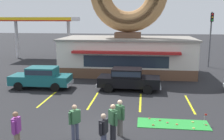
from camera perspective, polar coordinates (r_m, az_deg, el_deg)
ground_plane at (r=12.00m, az=-1.98°, el=-14.10°), size 160.00×160.00×0.00m
donut_shop_building at (r=24.75m, az=3.50°, el=7.92°), size 12.30×6.75×10.96m
putting_mat at (r=13.51m, az=13.13°, el=-11.35°), size 3.48×1.25×0.03m
mini_donut_near_left at (r=13.52m, az=11.97°, el=-11.14°), size 0.13×0.13×0.04m
mini_donut_near_right at (r=13.88m, az=8.15°, el=-10.40°), size 0.13×0.13×0.04m
mini_donut_mid_left at (r=13.12m, az=8.96°, el=-11.74°), size 0.13×0.13×0.04m
mini_donut_mid_centre at (r=13.42m, az=13.94°, el=-11.39°), size 0.13×0.13×0.04m
mini_donut_mid_right at (r=13.19m, az=17.33°, el=-11.99°), size 0.13×0.13×0.04m
mini_donut_far_left at (r=13.77m, az=19.77°, el=-11.15°), size 0.13×0.13×0.04m
mini_donut_far_centre at (r=13.73m, az=10.39°, el=-10.72°), size 0.13×0.13×0.04m
mini_donut_far_right at (r=13.91m, az=17.16°, el=-10.76°), size 0.13×0.13×0.04m
golf_ball at (r=13.66m, az=9.26°, el=-10.78°), size 0.04×0.04×0.04m
putting_flag_pin at (r=13.71m, az=19.61°, el=-9.49°), size 0.13×0.01×0.55m
car_black at (r=18.96m, az=3.55°, el=-1.82°), size 4.59×2.05×1.60m
car_teal at (r=20.15m, az=-15.12°, el=-1.42°), size 4.60×2.05×1.60m
pedestrian_blue_sweater_man at (r=11.08m, az=0.20°, el=-11.12°), size 0.42×0.49×1.66m
pedestrian_hooded_kid at (r=10.38m, az=-1.84°, el=-13.11°), size 0.33×0.58×1.56m
pedestrian_leather_jacket_man at (r=11.66m, az=1.73°, el=-9.99°), size 0.43×0.47×1.65m
pedestrian_clipboard_woman at (r=11.03m, az=-20.06°, el=-12.09°), size 0.27×0.59×1.62m
pedestrian_beanie_man at (r=11.38m, az=-8.10°, el=-10.90°), size 0.43×0.47×1.58m
trash_bin at (r=22.96m, az=15.97°, el=-0.91°), size 0.57×0.57×0.97m
traffic_light_pole at (r=29.58m, az=20.71°, el=7.69°), size 0.28×0.47×5.80m
gas_station_canopy at (r=35.10m, az=-15.10°, el=10.33°), size 9.00×4.46×5.30m
parking_stripe_far_left at (r=17.63m, az=-13.80°, el=-6.06°), size 0.12×3.60×0.01m
parking_stripe_left at (r=16.83m, az=-4.13°, el=-6.59°), size 0.12×3.60×0.01m
parking_stripe_mid_left at (r=16.54m, az=6.20°, el=-6.95°), size 0.12×3.60×0.01m
parking_stripe_centre at (r=16.78m, az=16.58°, el=-7.09°), size 0.12×3.60×0.01m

